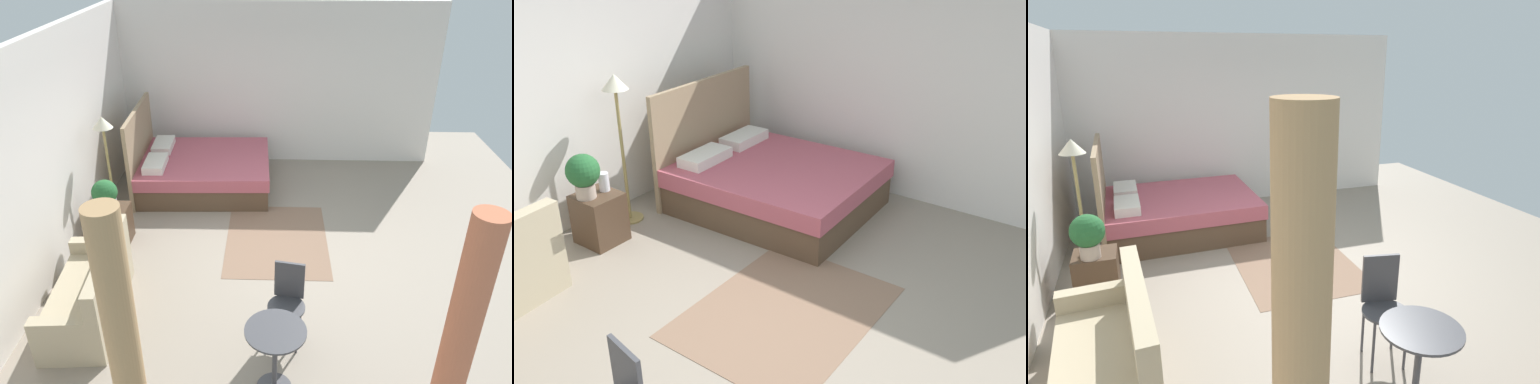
% 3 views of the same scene
% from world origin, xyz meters
% --- Properties ---
extents(ground_plane, '(9.30, 8.65, 0.02)m').
position_xyz_m(ground_plane, '(0.00, 0.00, -0.01)').
color(ground_plane, gray).
extents(wall_back, '(9.30, 0.12, 2.87)m').
position_xyz_m(wall_back, '(0.00, 2.82, 1.43)').
color(wall_back, silver).
rests_on(wall_back, ground).
extents(wall_right, '(0.12, 5.65, 2.87)m').
position_xyz_m(wall_right, '(3.15, 0.00, 1.43)').
color(wall_right, silver).
rests_on(wall_right, ground).
extents(area_rug, '(1.85, 1.42, 0.01)m').
position_xyz_m(area_rug, '(0.33, -0.01, 0.00)').
color(area_rug, '#7F604C').
rests_on(area_rug, ground).
extents(bed, '(1.86, 2.21, 1.39)m').
position_xyz_m(bed, '(1.93, 1.28, 0.31)').
color(bed, brown).
rests_on(bed, ground).
extents(nightstand, '(0.42, 0.43, 0.54)m').
position_xyz_m(nightstand, '(0.21, 2.26, 0.27)').
color(nightstand, '#473323').
rests_on(nightstand, ground).
extents(potted_plant, '(0.34, 0.34, 0.46)m').
position_xyz_m(potted_plant, '(0.11, 2.29, 0.81)').
color(potted_plant, tan).
rests_on(potted_plant, nightstand).
extents(vase, '(0.11, 0.11, 0.20)m').
position_xyz_m(vase, '(0.33, 2.27, 0.64)').
color(vase, silver).
rests_on(vase, nightstand).
extents(floor_lamp, '(0.30, 0.30, 1.67)m').
position_xyz_m(floor_lamp, '(0.72, 2.40, 1.31)').
color(floor_lamp, '#99844C').
rests_on(floor_lamp, ground).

